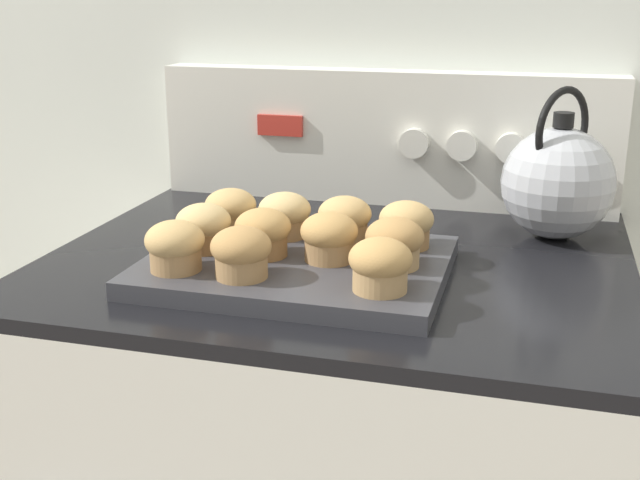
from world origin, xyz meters
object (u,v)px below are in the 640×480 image
object	(u,v)px
muffin_r0_c0	(175,246)
tea_kettle	(559,181)
muffin_r1_c3	(395,243)
muffin_r0_c3	(380,265)
muffin_r1_c1	(263,232)
muffin_pan	(297,266)
muffin_r1_c0	(203,227)
muffin_r2_c0	(231,210)
muffin_r2_c2	(345,219)
muffin_r2_c3	(406,224)
muffin_r0_c1	(241,252)
muffin_r2_c1	(285,215)
muffin_r1_c2	(329,237)

from	to	relation	value
muffin_r0_c0	tea_kettle	size ratio (longest dim) A/B	0.33
muffin_r1_c3	tea_kettle	world-z (taller)	tea_kettle
muffin_r0_c3	muffin_r1_c1	xyz separation A→B (m)	(-0.16, 0.08, 0.00)
muffin_pan	muffin_r0_c3	world-z (taller)	muffin_r0_c3
tea_kettle	muffin_pan	bearing A→B (deg)	-140.79
muffin_r1_c0	muffin_pan	bearing A→B (deg)	0.37
muffin_pan	muffin_r2_c0	xyz separation A→B (m)	(-0.12, 0.08, 0.04)
muffin_r1_c3	muffin_r2_c2	size ratio (longest dim) A/B	1.00
muffin_r1_c1	tea_kettle	world-z (taller)	tea_kettle
muffin_r2_c2	muffin_r2_c3	world-z (taller)	same
muffin_r0_c1	muffin_r1_c0	xyz separation A→B (m)	(-0.08, 0.08, 0.00)
muffin_r1_c3	muffin_r2_c3	xyz separation A→B (m)	(0.00, 0.08, 0.00)
muffin_r0_c3	muffin_r2_c3	world-z (taller)	same
muffin_r1_c0	muffin_r1_c3	xyz separation A→B (m)	(0.24, 0.00, 0.00)
muffin_pan	tea_kettle	world-z (taller)	tea_kettle
muffin_r0_c3	muffin_r2_c3	size ratio (longest dim) A/B	1.00
muffin_pan	muffin_r1_c3	xyz separation A→B (m)	(0.12, 0.00, 0.04)
muffin_r1_c0	muffin_r2_c0	size ratio (longest dim) A/B	1.00
muffin_r1_c0	muffin_r2_c1	bearing A→B (deg)	45.34
muffin_r1_c0	muffin_r2_c0	xyz separation A→B (m)	(0.00, 0.08, 0.00)
muffin_r1_c0	tea_kettle	world-z (taller)	tea_kettle
muffin_r1_c2	muffin_r1_c3	world-z (taller)	same
muffin_r2_c0	muffin_r2_c1	world-z (taller)	same
muffin_r1_c1	muffin_r2_c0	bearing A→B (deg)	132.08
muffin_pan	muffin_r2_c0	world-z (taller)	muffin_r2_c0
muffin_r0_c3	tea_kettle	distance (m)	0.37
muffin_r1_c2	tea_kettle	xyz separation A→B (m)	(0.26, 0.24, 0.03)
muffin_r2_c2	muffin_r0_c1	bearing A→B (deg)	-116.17
muffin_pan	muffin_r2_c3	bearing A→B (deg)	33.34
muffin_r1_c2	muffin_r2_c3	size ratio (longest dim) A/B	1.00
muffin_r2_c2	tea_kettle	distance (m)	0.31
muffin_r0_c1	muffin_r1_c0	world-z (taller)	same
muffin_r1_c1	muffin_r2_c3	size ratio (longest dim) A/B	1.00
muffin_r0_c3	muffin_r1_c1	world-z (taller)	same
muffin_r2_c1	muffin_r0_c3	bearing A→B (deg)	-45.11
muffin_r1_c1	muffin_r2_c1	distance (m)	0.08
muffin_r0_c1	muffin_r2_c2	xyz separation A→B (m)	(0.08, 0.16, 0.00)
muffin_r0_c1	muffin_r0_c3	world-z (taller)	same
muffin_r1_c0	muffin_r2_c2	xyz separation A→B (m)	(0.16, 0.08, 0.00)
muffin_r1_c3	tea_kettle	distance (m)	0.30
muffin_r2_c0	muffin_r2_c2	xyz separation A→B (m)	(0.15, 0.00, 0.00)
muffin_r0_c3	muffin_r1_c3	size ratio (longest dim) A/B	1.00
muffin_pan	muffin_r1_c0	world-z (taller)	muffin_r1_c0
muffin_r2_c1	muffin_r2_c2	size ratio (longest dim) A/B	1.00
muffin_pan	muffin_r2_c2	distance (m)	0.10
muffin_r1_c0	muffin_r2_c3	distance (m)	0.25
muffin_r1_c1	muffin_r2_c3	distance (m)	0.18
muffin_r1_c3	muffin_r2_c2	bearing A→B (deg)	134.76
muffin_r0_c0	muffin_r1_c1	world-z (taller)	same
muffin_r1_c2	muffin_r2_c2	xyz separation A→B (m)	(-0.00, 0.08, 0.00)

